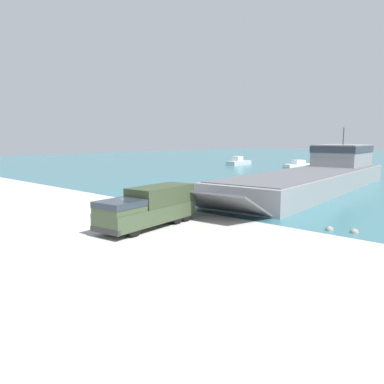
% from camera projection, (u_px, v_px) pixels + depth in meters
% --- Properties ---
extents(ground_plane, '(240.00, 240.00, 0.00)m').
position_uv_depth(ground_plane, '(146.00, 226.00, 26.18)').
color(ground_plane, '#B7B5AD').
extents(landing_craft, '(11.15, 39.84, 7.62)m').
position_uv_depth(landing_craft, '(320.00, 173.00, 46.33)').
color(landing_craft, gray).
rests_on(landing_craft, ground_plane).
extents(military_truck, '(3.39, 8.20, 2.72)m').
position_uv_depth(military_truck, '(149.00, 207.00, 25.64)').
color(military_truck, '#3D4C33').
rests_on(military_truck, ground_plane).
extents(soldier_on_ramp, '(0.46, 0.29, 1.72)m').
position_uv_depth(soldier_on_ramp, '(112.00, 207.00, 27.70)').
color(soldier_on_ramp, '#475638').
rests_on(soldier_on_ramp, ground_plane).
extents(moored_boat_a, '(2.56, 7.17, 2.04)m').
position_uv_depth(moored_boat_a, '(239.00, 162.00, 86.84)').
color(moored_boat_a, '#B7BABF').
rests_on(moored_boat_a, ground_plane).
extents(moored_boat_b, '(5.37, 7.89, 1.64)m').
position_uv_depth(moored_boat_b, '(300.00, 165.00, 79.05)').
color(moored_boat_b, white).
rests_on(moored_boat_b, ground_plane).
extents(shoreline_rock_a, '(0.63, 0.63, 0.63)m').
position_uv_depth(shoreline_rock_a, '(156.00, 203.00, 35.17)').
color(shoreline_rock_a, '#66605B').
rests_on(shoreline_rock_a, ground_plane).
extents(shoreline_rock_b, '(0.79, 0.79, 0.79)m').
position_uv_depth(shoreline_rock_b, '(145.00, 200.00, 36.96)').
color(shoreline_rock_b, gray).
rests_on(shoreline_rock_b, ground_plane).
extents(shoreline_rock_c, '(0.55, 0.55, 0.55)m').
position_uv_depth(shoreline_rock_c, '(354.00, 233.00, 24.17)').
color(shoreline_rock_c, gray).
rests_on(shoreline_rock_c, ground_plane).
extents(shoreline_rock_d, '(0.53, 0.53, 0.53)m').
position_uv_depth(shoreline_rock_d, '(329.00, 230.00, 24.87)').
color(shoreline_rock_d, gray).
rests_on(shoreline_rock_d, ground_plane).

